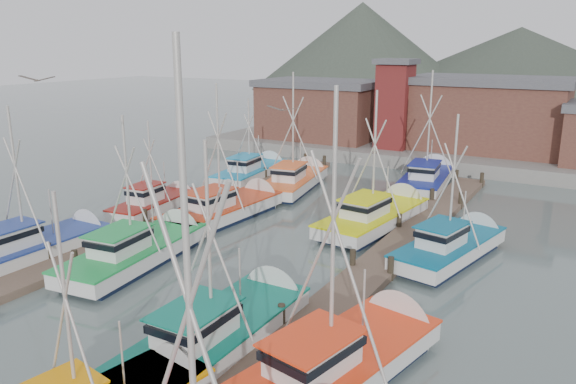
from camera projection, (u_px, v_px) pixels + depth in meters
The scene contains 21 objects.
ground at pixel (196, 283), 26.97m from camera, with size 260.00×260.00×0.00m, color #536462.
dock_left at pixel (147, 232), 33.68m from camera, with size 2.30×46.00×1.50m.
dock_right at pixel (364, 279), 26.92m from camera, with size 2.30×46.00×1.50m.
quay at pixel (424, 149), 57.79m from camera, with size 44.00×16.00×1.20m, color gray.
shed_left at pixel (320, 109), 60.47m from camera, with size 12.72×8.48×6.20m.
shed_center at pixel (488, 113), 53.85m from camera, with size 14.84×9.54×6.90m.
lookout_tower at pixel (395, 103), 54.14m from camera, with size 3.60×3.60×8.50m.
distant_hills at pixel (477, 91), 135.77m from camera, with size 175.00×140.00×42.00m.
boat_4 at pixel (142, 249), 29.44m from camera, with size 4.02×9.93×8.69m.
boat_5 at pixel (225, 329), 21.27m from camera, with size 3.66×9.76×8.92m.
boat_6 at pixel (38, 246), 29.89m from camera, with size 3.74×9.32×9.02m.
boat_7 at pixel (344, 359), 19.19m from camera, with size 4.99×10.25×10.89m.
boat_8 at pixel (228, 208), 36.83m from camera, with size 3.94×10.06×9.71m.
boat_9 at pixel (378, 215), 35.31m from camera, with size 4.28×10.41×9.46m.
boat_10 at pixel (158, 203), 38.01m from camera, with size 3.14×7.90×6.90m.
boat_11 at pixel (454, 246), 29.99m from camera, with size 4.46×9.22×8.53m.
boat_12 at pixel (296, 180), 44.43m from camera, with size 4.60×9.97×9.97m.
boat_13 at pixel (428, 178), 45.11m from camera, with size 4.21×10.29×10.12m.
boat_14 at pixel (254, 171), 47.52m from camera, with size 3.80×9.46×7.65m.
gull_near at pixel (37, 79), 18.54m from camera, with size 1.55×0.65×0.24m.
gull_far at pixel (283, 109), 23.55m from camera, with size 1.54×0.61×0.24m.
Camera 1 is at (16.32, -19.38, 11.15)m, focal length 35.00 mm.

